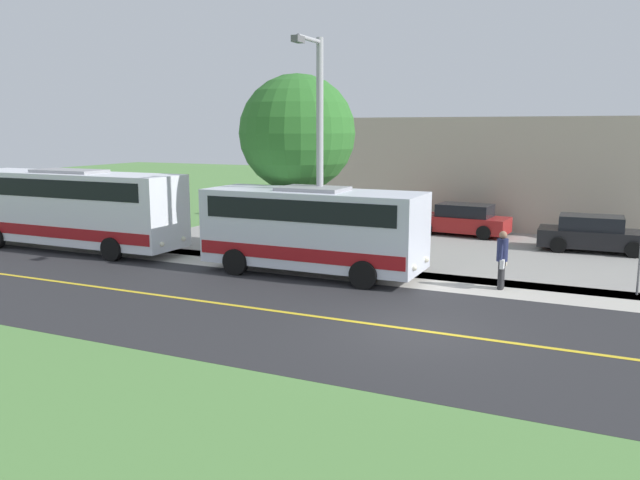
% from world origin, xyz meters
% --- Properties ---
extents(ground_plane, '(120.00, 120.00, 0.00)m').
position_xyz_m(ground_plane, '(0.00, 0.00, 0.00)').
color(ground_plane, '#548442').
extents(road_surface, '(8.00, 100.00, 0.01)m').
position_xyz_m(road_surface, '(0.00, 0.00, 0.00)').
color(road_surface, '#28282B').
rests_on(road_surface, ground).
extents(sidewalk, '(2.40, 100.00, 0.01)m').
position_xyz_m(sidewalk, '(-5.20, 0.00, 0.00)').
color(sidewalk, '#B2ADA3').
rests_on(sidewalk, ground).
extents(parking_lot_surface, '(14.00, 36.00, 0.01)m').
position_xyz_m(parking_lot_surface, '(-12.40, 3.00, 0.00)').
color(parking_lot_surface, gray).
rests_on(parking_lot_surface, ground).
extents(road_centre_line, '(0.16, 100.00, 0.00)m').
position_xyz_m(road_centre_line, '(0.00, 0.00, 0.01)').
color(road_centre_line, gold).
rests_on(road_centre_line, ground).
extents(shuttle_bus_front, '(2.76, 7.63, 2.99)m').
position_xyz_m(shuttle_bus_front, '(-4.56, -4.97, 1.64)').
color(shuttle_bus_front, silver).
rests_on(shuttle_bus_front, ground).
extents(transit_bus_rear, '(2.62, 10.18, 3.28)m').
position_xyz_m(transit_bus_rear, '(-4.48, -15.87, 1.80)').
color(transit_bus_rear, white).
rests_on(transit_bus_rear, ground).
extents(pedestrian_with_bags, '(0.72, 0.34, 1.82)m').
position_xyz_m(pedestrian_with_bags, '(-5.11, 1.24, 0.99)').
color(pedestrian_with_bags, '#262628').
rests_on(pedestrian_with_bags, ground).
extents(street_light_pole, '(1.97, 0.24, 7.87)m').
position_xyz_m(street_light_pole, '(-4.88, -4.92, 4.34)').
color(street_light_pole, '#9E9EA3').
rests_on(street_light_pole, ground).
extents(parked_car_near, '(2.30, 4.54, 1.45)m').
position_xyz_m(parked_car_near, '(-14.85, -2.17, 0.69)').
color(parked_car_near, '#A51E1E').
rests_on(parked_car_near, ground).
extents(parked_car_far, '(2.14, 4.46, 1.45)m').
position_xyz_m(parked_car_far, '(-13.02, 3.63, 0.69)').
color(parked_car_far, black).
rests_on(parked_car_far, ground).
extents(tree_curbside, '(4.48, 4.48, 6.98)m').
position_xyz_m(tree_curbside, '(-7.40, -6.98, 4.73)').
color(tree_curbside, '#4C3826').
rests_on(tree_curbside, ground).
extents(commercial_building, '(10.00, 18.45, 5.47)m').
position_xyz_m(commercial_building, '(-21.40, -1.18, 2.73)').
color(commercial_building, '#B7A893').
rests_on(commercial_building, ground).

